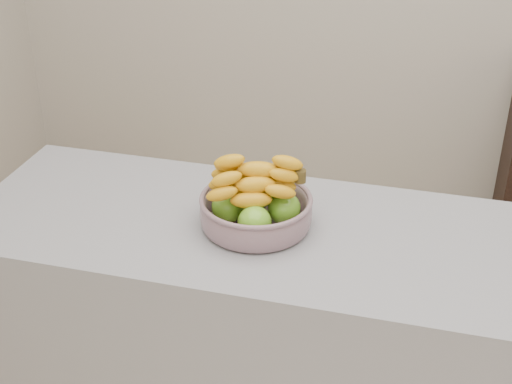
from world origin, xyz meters
TOP-DOWN VIEW (x-y plane):
  - counter at (0.00, 0.15)m, footprint 2.00×0.60m
  - fruit_bowl at (-0.22, 0.15)m, footprint 0.29×0.29m

SIDE VIEW (x-z plane):
  - counter at x=0.00m, z-range 0.00..0.90m
  - fruit_bowl at x=-0.22m, z-range 0.86..1.05m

